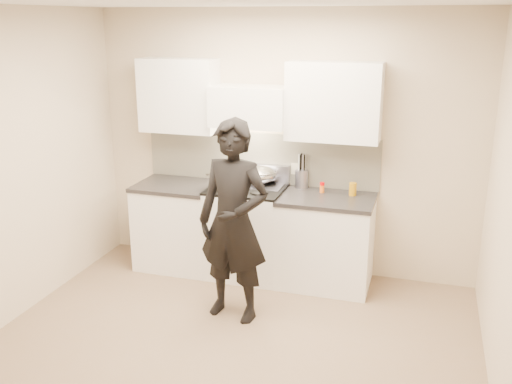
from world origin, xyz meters
TOP-DOWN VIEW (x-y plane):
  - ground_plane at (0.00, 0.00)m, footprint 4.00×4.00m
  - room_shell at (-0.06, 0.37)m, footprint 4.04×3.54m
  - stove at (-0.30, 1.42)m, footprint 0.76×0.65m
  - counter_right at (0.53, 1.43)m, footprint 0.92×0.67m
  - counter_left at (-1.08, 1.43)m, footprint 0.82×0.67m
  - wok at (-0.19, 1.57)m, footprint 0.34×0.42m
  - stock_pot at (-0.50, 1.30)m, footprint 0.33×0.32m
  - utensil_crock at (0.22, 1.67)m, footprint 0.13×0.13m
  - spice_jar at (0.45, 1.56)m, footprint 0.05×0.05m
  - oil_glass at (0.76, 1.55)m, footprint 0.07×0.07m
  - person at (-0.13, 0.54)m, footprint 0.71×0.52m

SIDE VIEW (x-z plane):
  - ground_plane at x=0.00m, z-range 0.00..0.00m
  - counter_right at x=0.53m, z-range 0.00..0.92m
  - counter_left at x=-1.08m, z-range 0.00..0.92m
  - stove at x=-0.30m, z-range 0.00..0.95m
  - person at x=-0.13m, z-range 0.00..1.80m
  - spice_jar at x=0.45m, z-range 0.92..1.03m
  - oil_glass at x=0.76m, z-range 0.92..1.05m
  - utensil_crock at x=0.22m, z-range 0.85..1.21m
  - stock_pot at x=-0.50m, z-range 0.96..1.12m
  - wok at x=-0.19m, z-range 0.91..1.19m
  - room_shell at x=-0.06m, z-range 0.25..2.95m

